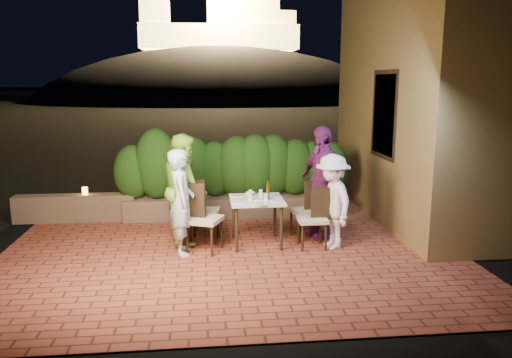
{
  "coord_description": "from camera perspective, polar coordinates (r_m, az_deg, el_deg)",
  "views": [
    {
      "loc": [
        -0.4,
        -7.05,
        2.59
      ],
      "look_at": [
        0.43,
        0.69,
        1.05
      ],
      "focal_mm": 35.0,
      "sensor_mm": 36.0,
      "label": 1
    }
  ],
  "objects": [
    {
      "name": "parapet_lamp",
      "position": [
        9.81,
        -18.97,
        -1.3
      ],
      "size": [
        0.1,
        0.1,
        0.14
      ],
      "primitive_type": "cylinder",
      "color": "orange",
      "rests_on": "parapet"
    },
    {
      "name": "fortress",
      "position": [
        67.55,
        -4.26,
        17.89
      ],
      "size": [
        26.0,
        8.0,
        8.0
      ],
      "primitive_type": null,
      "color": "#FFCC7A",
      "rests_on": "hill"
    },
    {
      "name": "dining_table",
      "position": [
        7.99,
        0.08,
        -4.89
      ],
      "size": [
        0.84,
        0.84,
        0.75
      ],
      "primitive_type": null,
      "rotation": [
        0.0,
        0.0,
        0.0
      ],
      "color": "white",
      "rests_on": "ground"
    },
    {
      "name": "plate_ne",
      "position": [
        7.74,
        2.42,
        -2.53
      ],
      "size": [
        0.2,
        0.2,
        0.01
      ],
      "primitive_type": "cylinder",
      "color": "white",
      "rests_on": "dining_table"
    },
    {
      "name": "chair_right_front",
      "position": [
        7.87,
        6.42,
        -4.43
      ],
      "size": [
        0.45,
        0.45,
        0.96
      ],
      "primitive_type": null,
      "rotation": [
        0.0,
        0.0,
        3.14
      ],
      "color": "black",
      "rests_on": "ground"
    },
    {
      "name": "plate_sw",
      "position": [
        8.1,
        -2.19,
        -1.9
      ],
      "size": [
        0.24,
        0.24,
        0.01
      ],
      "primitive_type": "cylinder",
      "color": "white",
      "rests_on": "dining_table"
    },
    {
      "name": "chair_right_back",
      "position": [
        8.34,
        5.7,
        -3.51
      ],
      "size": [
        0.53,
        0.53,
        0.96
      ],
      "primitive_type": null,
      "rotation": [
        0.0,
        0.0,
        3.35
      ],
      "color": "black",
      "rests_on": "ground"
    },
    {
      "name": "chair_left_front",
      "position": [
        7.68,
        -5.95,
        -4.44
      ],
      "size": [
        0.64,
        0.64,
        1.06
      ],
      "primitive_type": null,
      "rotation": [
        0.0,
        0.0,
        -0.4
      ],
      "color": "black",
      "rests_on": "ground"
    },
    {
      "name": "diner_purple",
      "position": [
        8.34,
        7.5,
        -0.34
      ],
      "size": [
        0.82,
        1.19,
        1.87
      ],
      "primitive_type": "imported",
      "rotation": [
        0.0,
        0.0,
        -1.2
      ],
      "color": "#6E2464",
      "rests_on": "ground"
    },
    {
      "name": "beer_bottle",
      "position": [
        7.9,
        1.36,
        -1.22
      ],
      "size": [
        0.05,
        0.05,
        0.28
      ],
      "primitive_type": null,
      "color": "#4C2C0C",
      "rests_on": "dining_table"
    },
    {
      "name": "glass_se",
      "position": [
        8.08,
        0.56,
        -1.58
      ],
      "size": [
        0.06,
        0.06,
        0.11
      ],
      "primitive_type": "cylinder",
      "color": "silver",
      "rests_on": "dining_table"
    },
    {
      "name": "plate_nw",
      "position": [
        7.69,
        -1.96,
        -2.6
      ],
      "size": [
        0.24,
        0.24,
        0.01
      ],
      "primitive_type": "cylinder",
      "color": "white",
      "rests_on": "dining_table"
    },
    {
      "name": "hill",
      "position": [
        67.41,
        -4.08,
        5.56
      ],
      "size": [
        52.0,
        40.0,
        22.0
      ],
      "primitive_type": "ellipsoid",
      "color": "black",
      "rests_on": "ground"
    },
    {
      "name": "plate_centre",
      "position": [
        7.88,
        0.16,
        -2.26
      ],
      "size": [
        0.24,
        0.24,
        0.01
      ],
      "primitive_type": "cylinder",
      "color": "white",
      "rests_on": "dining_table"
    },
    {
      "name": "chair_left_back",
      "position": [
        8.18,
        -5.95,
        -3.56
      ],
      "size": [
        0.55,
        0.55,
        1.03
      ],
      "primitive_type": null,
      "rotation": [
        0.0,
        0.0,
        -0.17
      ],
      "color": "black",
      "rests_on": "ground"
    },
    {
      "name": "terrace_floor",
      "position": [
        8.01,
        -2.95,
        -8.25
      ],
      "size": [
        7.0,
        6.0,
        0.15
      ],
      "primitive_type": "cube",
      "color": "brown",
      "rests_on": "ground"
    },
    {
      "name": "window_frame",
      "position": [
        9.15,
        14.54,
        7.14
      ],
      "size": [
        0.06,
        1.15,
        1.55
      ],
      "primitive_type": "cube",
      "color": "black",
      "rests_on": "building_wall"
    },
    {
      "name": "glass_sw",
      "position": [
        8.05,
        -0.62,
        -1.63
      ],
      "size": [
        0.06,
        0.06,
        0.11
      ],
      "primitive_type": "cylinder",
      "color": "silver",
      "rests_on": "dining_table"
    },
    {
      "name": "plate_front",
      "position": [
        7.57,
        0.6,
        -2.83
      ],
      "size": [
        0.23,
        0.23,
        0.01
      ],
      "primitive_type": "cylinder",
      "color": "white",
      "rests_on": "dining_table"
    },
    {
      "name": "hedge",
      "position": [
        9.51,
        -2.42,
        1.25
      ],
      "size": [
        4.0,
        0.7,
        1.1
      ],
      "primitive_type": null,
      "color": "#1A3D10",
      "rests_on": "planter"
    },
    {
      "name": "diner_blue",
      "position": [
        7.55,
        -8.51,
        -2.63
      ],
      "size": [
        0.43,
        0.61,
        1.61
      ],
      "primitive_type": "imported",
      "rotation": [
        0.0,
        0.0,
        1.64
      ],
      "color": "silver",
      "rests_on": "ground"
    },
    {
      "name": "planter",
      "position": [
        9.67,
        -2.39,
        -3.13
      ],
      "size": [
        4.2,
        0.55,
        0.4
      ],
      "primitive_type": "cube",
      "color": "brown",
      "rests_on": "ground"
    },
    {
      "name": "bowl",
      "position": [
        8.17,
        -0.68,
        -1.67
      ],
      "size": [
        0.2,
        0.2,
        0.04
      ],
      "primitive_type": "imported",
      "rotation": [
        0.0,
        0.0,
        -0.3
      ],
      "color": "white",
      "rests_on": "dining_table"
    },
    {
      "name": "plate_se",
      "position": [
        8.15,
        1.91,
        -1.82
      ],
      "size": [
        0.22,
        0.22,
        0.01
      ],
      "primitive_type": "cylinder",
      "color": "white",
      "rests_on": "dining_table"
    },
    {
      "name": "ground",
      "position": [
        7.52,
        -2.74,
        -9.11
      ],
      "size": [
        400.0,
        400.0,
        0.0
      ],
      "primitive_type": "plane",
      "color": "black",
      "rests_on": "ground"
    },
    {
      "name": "glass_ne",
      "position": [
        7.77,
        1.15,
        -2.08
      ],
      "size": [
        0.07,
        0.07,
        0.11
      ],
      "primitive_type": "cylinder",
      "color": "silver",
      "rests_on": "dining_table"
    },
    {
      "name": "window_pane",
      "position": [
        9.15,
        14.6,
        7.14
      ],
      "size": [
        0.08,
        1.0,
        1.4
      ],
      "primitive_type": "cube",
      "color": "black",
      "rests_on": "building_wall"
    },
    {
      "name": "diner_green",
      "position": [
        8.11,
        -8.14,
        -1.06
      ],
      "size": [
        0.81,
        0.96,
        1.77
      ],
      "primitive_type": "imported",
      "rotation": [
        0.0,
        0.0,
        1.74
      ],
      "color": "#96DC44",
      "rests_on": "ground"
    },
    {
      "name": "building_wall",
      "position": [
        9.89,
        18.01,
        10.14
      ],
      "size": [
        1.6,
        5.0,
        5.0
      ],
      "primitive_type": "cube",
      "color": "olive",
      "rests_on": "ground"
    },
    {
      "name": "diner_white",
      "position": [
        7.84,
        8.69,
        -2.55
      ],
      "size": [
        0.73,
        1.05,
        1.49
      ],
      "primitive_type": "imported",
      "rotation": [
        0.0,
        0.0,
        -1.37
      ],
      "color": "white",
      "rests_on": "ground"
    },
    {
      "name": "parapet",
      "position": [
        9.93,
        -19.96,
        -3.12
      ],
      "size": [
        2.2,
        0.3,
        0.5
      ],
      "primitive_type": "cube",
      "color": "brown",
      "rests_on": "ground"
    },
    {
      "name": "glass_nw",
      "position": [
        7.75,
        -0.63,
        -2.14
      ],
      "size": [
        0.06,
        0.06,
        0.11
      ],
      "primitive_type": "cylinder",
      "color": "silver",
      "rests_on": "dining_table"
    }
  ]
}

